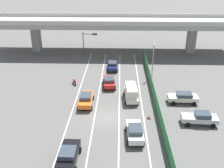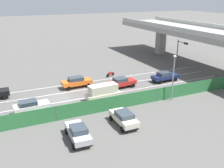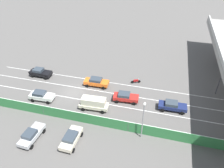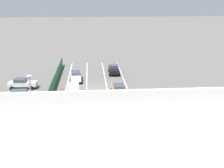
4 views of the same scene
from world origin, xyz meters
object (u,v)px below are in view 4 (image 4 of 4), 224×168
at_px(parked_sedan_cream, 20,95).
at_px(traffic_cone, 62,88).
at_px(car_sedan_black, 114,69).
at_px(street_lamp, 31,96).
at_px(car_sedan_navy, 99,137).
at_px(car_taxi_orange, 119,90).
at_px(car_sedan_red, 99,107).
at_px(motorcycle, 147,111).
at_px(car_sedan_white, 76,76).
at_px(traffic_light, 178,147).
at_px(car_van_cream, 74,93).
at_px(parked_wagon_silver, 22,83).

distance_m(parked_sedan_cream, traffic_cone, 7.11).
xyz_separation_m(car_sedan_black, street_lamp, (10.86, 22.49, 2.98)).
bearing_deg(car_sedan_navy, car_sedan_black, -97.89).
relative_size(car_taxi_orange, car_sedan_black, 1.06).
height_order(car_sedan_red, motorcycle, car_sedan_red).
xyz_separation_m(car_sedan_white, traffic_light, (-8.80, 29.71, 2.90)).
bearing_deg(street_lamp, car_sedan_red, -152.34).
bearing_deg(car_van_cream, motorcycle, 150.20).
xyz_separation_m(car_taxi_orange, motorcycle, (-2.90, 7.15, -0.47)).
xyz_separation_m(parked_sedan_cream, traffic_cone, (-5.39, -4.60, -0.63)).
xyz_separation_m(parked_wagon_silver, parked_sedan_cream, (-0.92, 5.63, 0.00)).
height_order(car_taxi_orange, motorcycle, car_taxi_orange).
xyz_separation_m(parked_wagon_silver, street_lamp, (-4.45, 14.88, 3.02)).
xyz_separation_m(car_van_cream, traffic_light, (-8.71, 20.05, 2.58)).
bearing_deg(street_lamp, car_sedan_navy, 150.88).
bearing_deg(car_sedan_white, car_sedan_navy, 98.32).
height_order(car_sedan_red, car_sedan_white, car_sedan_white).
height_order(car_van_cream, parked_sedan_cream, car_van_cream).
relative_size(parked_sedan_cream, street_lamp, 0.68).
bearing_deg(motorcycle, car_sedan_red, -7.39).
bearing_deg(parked_wagon_silver, car_taxi_orange, 163.01).
xyz_separation_m(car_sedan_white, car_sedan_navy, (-3.25, 22.21, -0.05)).
height_order(car_sedan_red, street_lamp, street_lamp).
bearing_deg(car_sedan_red, car_sedan_navy, 87.92).
distance_m(car_taxi_orange, street_lamp, 15.05).
bearing_deg(car_taxi_orange, parked_sedan_cream, 4.23).
relative_size(car_sedan_white, car_sedan_black, 0.97).
xyz_separation_m(car_sedan_black, car_sedan_navy, (3.67, 26.49, -0.04)).
height_order(traffic_light, traffic_cone, traffic_light).
relative_size(car_taxi_orange, car_sedan_red, 1.05).
xyz_separation_m(car_taxi_orange, traffic_cone, (8.71, -3.55, -0.67)).
bearing_deg(car_sedan_navy, car_sedan_red, -92.08).
relative_size(car_taxi_orange, traffic_light, 0.87).
bearing_deg(car_sedan_navy, car_van_cream, -75.91).
xyz_separation_m(car_van_cream, traffic_cone, (2.18, -5.31, -0.99)).
height_order(car_sedan_black, motorcycle, car_sedan_black).
bearing_deg(car_sedan_navy, street_lamp, -29.12).
relative_size(car_taxi_orange, car_van_cream, 0.96).
xyz_separation_m(car_sedan_white, traffic_cone, (2.08, 4.35, -0.67)).
height_order(street_lamp, traffic_cone, street_lamp).
relative_size(car_taxi_orange, car_sedan_white, 1.09).
bearing_deg(car_sedan_red, traffic_light, 108.84).
bearing_deg(car_sedan_black, motorcycle, 97.67).
bearing_deg(traffic_cone, car_sedan_white, -115.61).
distance_m(car_sedan_navy, parked_wagon_silver, 22.19).
relative_size(parked_wagon_silver, street_lamp, 0.72).
relative_size(car_sedan_red, car_sedan_navy, 0.97).
height_order(car_sedan_red, car_van_cream, car_van_cream).
relative_size(motorcycle, street_lamp, 0.29).
xyz_separation_m(parked_wagon_silver, traffic_light, (-17.20, 26.39, 2.94)).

